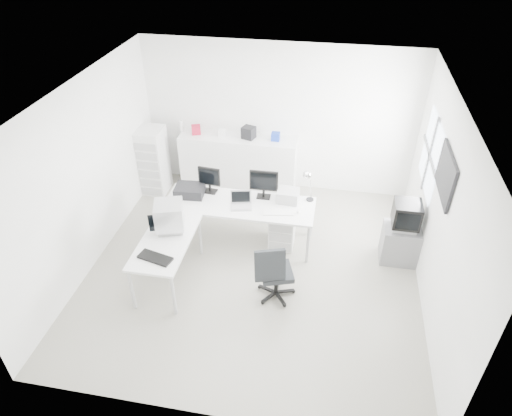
% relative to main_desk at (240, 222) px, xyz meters
% --- Properties ---
extents(floor, '(5.00, 5.00, 0.01)m').
position_rel_main_desk_xyz_m(floor, '(0.35, -0.63, -0.38)').
color(floor, '#B3B1A1').
rests_on(floor, ground).
extents(ceiling, '(5.00, 5.00, 0.01)m').
position_rel_main_desk_xyz_m(ceiling, '(0.35, -0.63, 2.42)').
color(ceiling, white).
rests_on(ceiling, back_wall).
extents(back_wall, '(5.00, 0.02, 2.80)m').
position_rel_main_desk_xyz_m(back_wall, '(0.35, 1.87, 1.02)').
color(back_wall, white).
rests_on(back_wall, floor).
extents(left_wall, '(0.02, 5.00, 2.80)m').
position_rel_main_desk_xyz_m(left_wall, '(-2.15, -0.63, 1.02)').
color(left_wall, white).
rests_on(left_wall, floor).
extents(right_wall, '(0.02, 5.00, 2.80)m').
position_rel_main_desk_xyz_m(right_wall, '(2.85, -0.63, 1.02)').
color(right_wall, white).
rests_on(right_wall, floor).
extents(window, '(0.02, 1.20, 1.10)m').
position_rel_main_desk_xyz_m(window, '(2.83, 0.57, 1.23)').
color(window, white).
rests_on(window, right_wall).
extents(wall_picture, '(0.04, 0.90, 0.60)m').
position_rel_main_desk_xyz_m(wall_picture, '(2.82, -0.53, 1.52)').
color(wall_picture, black).
rests_on(wall_picture, right_wall).
extents(main_desk, '(2.40, 0.80, 0.75)m').
position_rel_main_desk_xyz_m(main_desk, '(0.00, 0.00, 0.00)').
color(main_desk, silver).
rests_on(main_desk, floor).
extents(side_desk, '(0.70, 1.40, 0.75)m').
position_rel_main_desk_xyz_m(side_desk, '(-0.85, -1.10, 0.00)').
color(side_desk, silver).
rests_on(side_desk, floor).
extents(drawer_pedestal, '(0.40, 0.50, 0.60)m').
position_rel_main_desk_xyz_m(drawer_pedestal, '(0.70, 0.05, -0.08)').
color(drawer_pedestal, silver).
rests_on(drawer_pedestal, floor).
extents(inkjet_printer, '(0.49, 0.39, 0.16)m').
position_rel_main_desk_xyz_m(inkjet_printer, '(-0.85, 0.10, 0.46)').
color(inkjet_printer, black).
rests_on(inkjet_printer, main_desk).
extents(lcd_monitor_small, '(0.38, 0.24, 0.46)m').
position_rel_main_desk_xyz_m(lcd_monitor_small, '(-0.55, 0.25, 0.60)').
color(lcd_monitor_small, black).
rests_on(lcd_monitor_small, main_desk).
extents(lcd_monitor_large, '(0.46, 0.19, 0.48)m').
position_rel_main_desk_xyz_m(lcd_monitor_large, '(0.35, 0.25, 0.61)').
color(lcd_monitor_large, black).
rests_on(lcd_monitor_large, main_desk).
extents(laptop, '(0.35, 0.36, 0.19)m').
position_rel_main_desk_xyz_m(laptop, '(0.05, -0.10, 0.47)').
color(laptop, '#B7B7BA').
rests_on(laptop, main_desk).
extents(white_keyboard, '(0.49, 0.22, 0.02)m').
position_rel_main_desk_xyz_m(white_keyboard, '(0.65, -0.15, 0.39)').
color(white_keyboard, silver).
rests_on(white_keyboard, main_desk).
extents(white_mouse, '(0.05, 0.05, 0.05)m').
position_rel_main_desk_xyz_m(white_mouse, '(0.95, -0.10, 0.40)').
color(white_mouse, silver).
rests_on(white_mouse, main_desk).
extents(laser_printer, '(0.35, 0.30, 0.19)m').
position_rel_main_desk_xyz_m(laser_printer, '(0.75, 0.22, 0.47)').
color(laser_printer, '#AAAAAA').
rests_on(laser_printer, main_desk).
extents(desk_lamp, '(0.19, 0.19, 0.44)m').
position_rel_main_desk_xyz_m(desk_lamp, '(1.10, 0.30, 0.59)').
color(desk_lamp, silver).
rests_on(desk_lamp, main_desk).
extents(crt_monitor, '(0.54, 0.54, 0.49)m').
position_rel_main_desk_xyz_m(crt_monitor, '(-0.85, -0.85, 0.62)').
color(crt_monitor, '#B7B7BA').
rests_on(crt_monitor, side_desk).
extents(black_keyboard, '(0.51, 0.30, 0.03)m').
position_rel_main_desk_xyz_m(black_keyboard, '(-0.85, -1.50, 0.39)').
color(black_keyboard, black).
rests_on(black_keyboard, side_desk).
extents(office_chair, '(0.72, 0.72, 0.99)m').
position_rel_main_desk_xyz_m(office_chair, '(0.77, -1.15, 0.12)').
color(office_chair, '#26292B').
rests_on(office_chair, floor).
extents(tv_cabinet, '(0.56, 0.46, 0.61)m').
position_rel_main_desk_xyz_m(tv_cabinet, '(2.57, -0.01, -0.07)').
color(tv_cabinet, slate).
rests_on(tv_cabinet, floor).
extents(crt_tv, '(0.50, 0.48, 0.45)m').
position_rel_main_desk_xyz_m(crt_tv, '(2.57, -0.01, 0.46)').
color(crt_tv, black).
rests_on(crt_tv, tv_cabinet).
extents(sideboard, '(2.20, 0.55, 1.10)m').
position_rel_main_desk_xyz_m(sideboard, '(-0.36, 1.61, 0.17)').
color(sideboard, silver).
rests_on(sideboard, floor).
extents(clutter_box_a, '(0.20, 0.19, 0.16)m').
position_rel_main_desk_xyz_m(clutter_box_a, '(-1.16, 1.61, 0.81)').
color(clutter_box_a, '#AB1831').
rests_on(clutter_box_a, sideboard).
extents(clutter_box_b, '(0.14, 0.12, 0.13)m').
position_rel_main_desk_xyz_m(clutter_box_b, '(-0.66, 1.61, 0.79)').
color(clutter_box_b, silver).
rests_on(clutter_box_b, sideboard).
extents(clutter_box_c, '(0.27, 0.26, 0.22)m').
position_rel_main_desk_xyz_m(clutter_box_c, '(-0.16, 1.61, 0.83)').
color(clutter_box_c, black).
rests_on(clutter_box_c, sideboard).
extents(clutter_box_d, '(0.15, 0.14, 0.15)m').
position_rel_main_desk_xyz_m(clutter_box_d, '(0.34, 1.61, 0.80)').
color(clutter_box_d, '#1735A5').
rests_on(clutter_box_d, sideboard).
extents(clutter_bottle, '(0.07, 0.07, 0.22)m').
position_rel_main_desk_xyz_m(clutter_bottle, '(-1.46, 1.65, 0.83)').
color(clutter_bottle, silver).
rests_on(clutter_bottle, sideboard).
extents(filing_cabinet, '(0.45, 0.54, 1.29)m').
position_rel_main_desk_xyz_m(filing_cabinet, '(-1.93, 1.25, 0.27)').
color(filing_cabinet, silver).
rests_on(filing_cabinet, floor).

